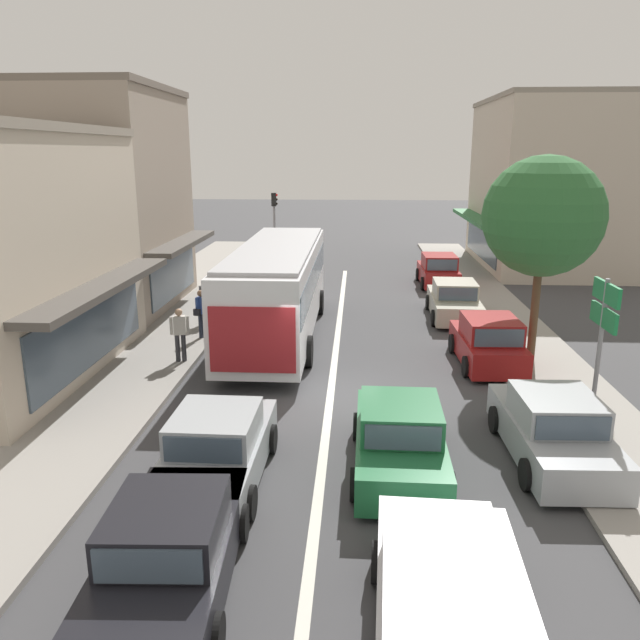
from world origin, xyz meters
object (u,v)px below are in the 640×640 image
object	(u,v)px
pedestrian_with_handbag_near	(208,298)
pedestrian_far_walker	(201,311)
sedan_queue_far_back	(399,439)
directional_road_sign	(603,319)
traffic_light_downstreet	(274,219)
parked_sedan_kerb_third	(454,301)
wagon_queue_gap_filler	(448,611)
sedan_behind_bus_mid	(217,450)
street_tree_right	(543,217)
pedestrian_browsing_midblock	(180,332)
parked_hatchback_kerb_rear	(438,271)
parked_sedan_kerb_front	(553,430)
city_bus	(278,285)
sedan_adjacent_lane_trail	(170,552)
parked_hatchback_kerb_second	(488,343)

from	to	relation	value
pedestrian_with_handbag_near	pedestrian_far_walker	bearing A→B (deg)	-83.37
sedan_queue_far_back	directional_road_sign	size ratio (longest dim) A/B	1.17
traffic_light_downstreet	parked_sedan_kerb_third	bearing A→B (deg)	-47.95
wagon_queue_gap_filler	sedan_behind_bus_mid	xyz separation A→B (m)	(-3.84, 4.26, -0.08)
pedestrian_with_handbag_near	pedestrian_far_walker	world-z (taller)	same
street_tree_right	pedestrian_browsing_midblock	distance (m)	11.12
directional_road_sign	parked_hatchback_kerb_rear	bearing A→B (deg)	95.38
parked_sedan_kerb_front	pedestrian_far_walker	size ratio (longest dim) A/B	2.61
parked_sedan_kerb_front	city_bus	bearing A→B (deg)	128.79
pedestrian_with_handbag_near	pedestrian_browsing_midblock	bearing A→B (deg)	-87.40
parked_hatchback_kerb_rear	traffic_light_downstreet	size ratio (longest dim) A/B	0.89
sedan_queue_far_back	pedestrian_with_handbag_near	xyz separation A→B (m)	(-6.36, 10.37, 0.40)
parked_sedan_kerb_third	pedestrian_far_walker	size ratio (longest dim) A/B	2.60
street_tree_right	parked_hatchback_kerb_rear	bearing A→B (deg)	97.14
sedan_adjacent_lane_trail	street_tree_right	xyz separation A→B (m)	(7.94, 10.73, 3.78)
parked_hatchback_kerb_second	traffic_light_downstreet	bearing A→B (deg)	119.77
parked_sedan_kerb_front	parked_hatchback_kerb_second	bearing A→B (deg)	91.58
sedan_queue_far_back	city_bus	bearing A→B (deg)	111.61
pedestrian_browsing_midblock	sedan_adjacent_lane_trail	bearing A→B (deg)	-75.14
city_bus	pedestrian_far_walker	xyz separation A→B (m)	(-2.55, -0.54, -0.81)
directional_road_sign	pedestrian_far_walker	bearing A→B (deg)	148.41
city_bus	parked_sedan_kerb_third	bearing A→B (deg)	25.31
sedan_adjacent_lane_trail	city_bus	bearing A→B (deg)	90.28
parked_hatchback_kerb_second	parked_hatchback_kerb_rear	distance (m)	11.66
sedan_behind_bus_mid	pedestrian_with_handbag_near	size ratio (longest dim) A/B	2.59
city_bus	sedan_adjacent_lane_trail	distance (m)	13.03
traffic_light_downstreet	pedestrian_far_walker	world-z (taller)	traffic_light_downstreet
sedan_queue_far_back	sedan_adjacent_lane_trail	world-z (taller)	same
sedan_queue_far_back	parked_sedan_kerb_front	size ratio (longest dim) A/B	0.99
parked_hatchback_kerb_second	directional_road_sign	bearing A→B (deg)	-72.38
sedan_adjacent_lane_trail	traffic_light_downstreet	world-z (taller)	traffic_light_downstreet
sedan_adjacent_lane_trail	pedestrian_browsing_midblock	xyz separation A→B (m)	(-2.63, 9.90, 0.40)
directional_road_sign	pedestrian_with_handbag_near	xyz separation A→B (m)	(-10.86, 8.38, -1.64)
city_bus	wagon_queue_gap_filler	xyz separation A→B (m)	(3.89, -14.04, -1.14)
wagon_queue_gap_filler	parked_sedan_kerb_third	world-z (taller)	wagon_queue_gap_filler
parked_sedan_kerb_third	pedestrian_browsing_midblock	xyz separation A→B (m)	(-9.01, -6.12, 0.40)
parked_sedan_kerb_front	traffic_light_downstreet	bearing A→B (deg)	112.49
city_bus	pedestrian_with_handbag_near	world-z (taller)	city_bus
parked_hatchback_kerb_second	traffic_light_downstreet	size ratio (longest dim) A/B	0.89
sedan_queue_far_back	traffic_light_downstreet	world-z (taller)	traffic_light_downstreet
traffic_light_downstreet	pedestrian_far_walker	size ratio (longest dim) A/B	2.58
wagon_queue_gap_filler	pedestrian_far_walker	xyz separation A→B (m)	(-6.44, 13.50, 0.32)
parked_hatchback_kerb_second	pedestrian_far_walker	bearing A→B (deg)	167.93
pedestrian_browsing_midblock	pedestrian_with_handbag_near	bearing A→B (deg)	92.60
sedan_behind_bus_mid	street_tree_right	bearing A→B (deg)	43.44
parked_hatchback_kerb_rear	directional_road_sign	distance (m)	16.43
sedan_behind_bus_mid	traffic_light_downstreet	size ratio (longest dim) A/B	1.01
wagon_queue_gap_filler	parked_hatchback_kerb_second	bearing A→B (deg)	76.55
pedestrian_browsing_midblock	parked_sedan_kerb_third	bearing A→B (deg)	34.20
directional_road_sign	pedestrian_with_handbag_near	world-z (taller)	directional_road_sign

